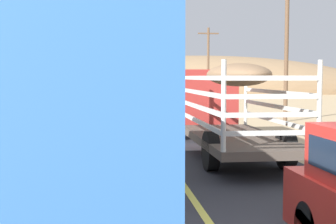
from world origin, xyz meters
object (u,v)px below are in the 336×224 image
at_px(power_pole_mid, 286,49).
at_px(bus, 58,132).
at_px(car_far, 100,97).
at_px(livestock_truck, 214,99).
at_px(power_pole_far, 208,62).
at_px(boulder_near_shoulder, 7,107).

bearing_deg(power_pole_mid, bus, -120.19).
xyz_separation_m(car_far, power_pole_mid, (10.94, -9.66, 3.17)).
xyz_separation_m(livestock_truck, car_far, (-4.59, 18.96, -0.70)).
height_order(bus, power_pole_mid, power_pole_mid).
bearing_deg(bus, livestock_truck, 64.13).
distance_m(livestock_truck, power_pole_mid, 11.53).
xyz_separation_m(livestock_truck, power_pole_far, (6.35, 31.39, 2.36)).
xyz_separation_m(livestock_truck, bus, (-4.69, -9.67, -0.04)).
relative_size(livestock_truck, power_pole_mid, 1.22).
distance_m(bus, car_far, 28.65).
distance_m(bus, boulder_near_shoulder, 27.49).
distance_m(livestock_truck, power_pole_far, 32.11).
bearing_deg(power_pole_mid, power_pole_far, 90.00).
relative_size(bus, car_far, 2.16).
distance_m(power_pole_mid, power_pole_far, 22.08).
distance_m(car_far, power_pole_far, 16.84).
bearing_deg(power_pole_mid, car_far, 138.55).
height_order(power_pole_mid, power_pole_far, power_pole_mid).
bearing_deg(car_far, power_pole_mid, -41.45).
distance_m(livestock_truck, bus, 10.75).
xyz_separation_m(livestock_truck, boulder_near_shoulder, (-11.08, 17.04, -1.25)).
relative_size(livestock_truck, bus, 0.97).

